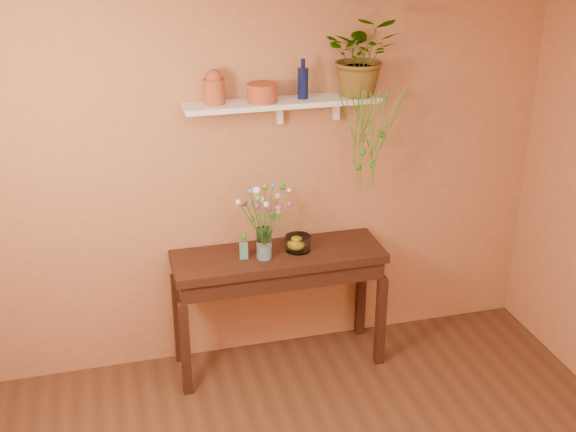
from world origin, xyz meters
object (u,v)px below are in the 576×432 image
object	(u,v)px
glass_vase	(264,246)
glass_bowl	(298,244)
sideboard	(279,269)
spider_plant	(362,56)
bouquet	(264,207)
blue_bottle	(303,82)
terracotta_jug	(214,88)

from	to	relation	value
glass_vase	glass_bowl	world-z (taller)	glass_vase
sideboard	spider_plant	bearing A→B (deg)	11.12
sideboard	bouquet	distance (m)	0.51
glass_vase	bouquet	world-z (taller)	bouquet
blue_bottle	spider_plant	world-z (taller)	spider_plant
glass_vase	bouquet	distance (m)	0.28
spider_plant	glass_vase	size ratio (longest dim) A/B	2.39
sideboard	glass_vase	bearing A→B (deg)	-153.88
blue_bottle	glass_bowl	world-z (taller)	blue_bottle
terracotta_jug	spider_plant	bearing A→B (deg)	-1.38
sideboard	blue_bottle	xyz separation A→B (m)	(0.20, 0.13, 1.28)
glass_vase	glass_bowl	size ratio (longest dim) A/B	1.24
terracotta_jug	glass_vase	xyz separation A→B (m)	(0.27, -0.20, -1.06)
blue_bottle	bouquet	world-z (taller)	blue_bottle
sideboard	glass_bowl	size ratio (longest dim) A/B	8.29
glass_bowl	spider_plant	bearing A→B (deg)	13.64
sideboard	bouquet	xyz separation A→B (m)	(-0.11, -0.04, 0.50)
spider_plant	glass_bowl	size ratio (longest dim) A/B	2.97
bouquet	spider_plant	bearing A→B (deg)	12.70
blue_bottle	terracotta_jug	bearing A→B (deg)	178.86
spider_plant	bouquet	distance (m)	1.19
terracotta_jug	sideboard	bearing A→B (deg)	-20.49
glass_vase	terracotta_jug	bearing A→B (deg)	143.38
terracotta_jug	blue_bottle	xyz separation A→B (m)	(0.58, -0.01, 0.00)
blue_bottle	glass_vase	distance (m)	1.12
spider_plant	glass_bowl	bearing A→B (deg)	-166.36
terracotta_jug	glass_bowl	distance (m)	1.23
spider_plant	sideboard	bearing A→B (deg)	-168.88
bouquet	glass_vase	bearing A→B (deg)	-101.52
terracotta_jug	bouquet	world-z (taller)	terracotta_jug
blue_bottle	bouquet	size ratio (longest dim) A/B	0.57
blue_bottle	glass_bowl	size ratio (longest dim) A/B	1.47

